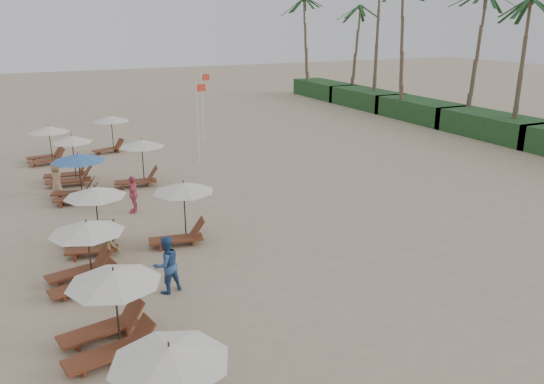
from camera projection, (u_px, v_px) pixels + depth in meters
name	position (u px, v px, depth m)	size (l,w,h in m)	color
ground	(332.00, 295.00, 16.21)	(160.00, 160.00, 0.00)	tan
shrub_hedge	(493.00, 126.00, 37.51)	(3.20, 53.00, 1.60)	#193D1C
lounger_station_1	(107.00, 312.00, 13.20)	(2.70, 2.31, 2.13)	brown
lounger_station_2	(82.00, 253.00, 16.47)	(2.56, 2.26, 2.06)	brown
lounger_station_3	(92.00, 218.00, 18.97)	(2.42, 2.14, 2.33)	brown
lounger_station_4	(75.00, 176.00, 24.22)	(2.61, 2.39, 2.18)	brown
lounger_station_5	(68.00, 163.00, 26.98)	(2.62, 2.20, 2.39)	brown
lounger_station_6	(46.00, 144.00, 30.77)	(2.59, 2.32, 2.09)	brown
inland_station_0	(180.00, 207.00, 19.61)	(2.70, 2.24, 2.22)	brown
inland_station_1	(139.00, 158.00, 26.53)	(2.76, 2.24, 2.22)	brown
inland_station_2	(110.00, 128.00, 33.16)	(2.57, 2.24, 2.22)	brown
beachgoer_near	(149.00, 376.00, 11.21)	(0.60, 0.39, 1.65)	#B0775F
beachgoer_mid_a	(166.00, 265.00, 16.13)	(0.86, 0.67, 1.78)	#2D5188
beachgoer_mid_b	(107.00, 243.00, 17.91)	(1.05, 0.61, 1.63)	olive
beachgoer_far_a	(133.00, 194.00, 22.90)	(0.94, 0.39, 1.60)	#D3546B
beachgoer_far_b	(56.00, 179.00, 25.33)	(0.73, 0.47, 1.48)	tan
flag_pole_near	(198.00, 118.00, 30.53)	(0.59, 0.08, 4.61)	silver
flag_pole_far	(203.00, 104.00, 35.24)	(0.60, 0.08, 4.68)	silver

